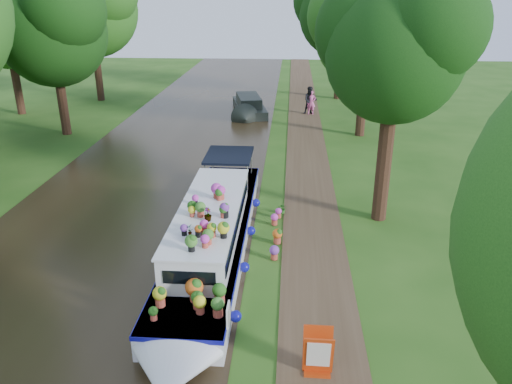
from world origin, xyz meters
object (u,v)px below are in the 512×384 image
at_px(pedestrian_dark, 310,100).
at_px(second_boat, 249,106).
at_px(pedestrian_pink, 311,102).
at_px(sandwich_board, 318,354).
at_px(plant_boat, 211,235).

bearing_deg(pedestrian_dark, second_boat, 178.21).
bearing_deg(pedestrian_pink, sandwich_board, -92.63).
xyz_separation_m(second_boat, sandwich_board, (3.80, -25.93, 0.01)).
xyz_separation_m(second_boat, pedestrian_dark, (4.36, -0.01, 0.48)).
bearing_deg(pedestrian_dark, pedestrian_pink, -5.03).
relative_size(second_boat, pedestrian_dark, 3.54).
bearing_deg(pedestrian_dark, sandwich_board, -92.85).
xyz_separation_m(sandwich_board, pedestrian_pink, (0.64, 25.91, 0.33)).
bearing_deg(second_boat, sandwich_board, -93.52).
distance_m(second_boat, pedestrian_pink, 4.45).
relative_size(plant_boat, second_boat, 1.97).
xyz_separation_m(sandwich_board, pedestrian_dark, (0.56, 25.91, 0.47)).
relative_size(pedestrian_pink, pedestrian_dark, 0.86).
bearing_deg(pedestrian_pink, plant_boat, -101.96).
xyz_separation_m(pedestrian_pink, pedestrian_dark, (-0.07, 0.00, 0.14)).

